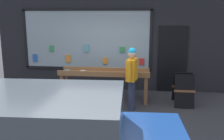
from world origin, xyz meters
The scene contains 6 objects.
ground_plane centered at (0.00, 0.00, 0.00)m, with size 40.00×40.00×0.00m, color #2D2D33.
shopfront_facade centered at (-0.01, 2.39, 1.80)m, with size 7.51×0.29×3.64m.
display_table_main centered at (0.00, 1.13, 0.73)m, with size 2.56×0.64×0.91m.
person_browsing centered at (0.80, 0.53, 0.94)m, with size 0.30×0.64×1.62m.
small_dog centered at (0.43, 0.30, 0.28)m, with size 0.30×0.55×0.41m.
sandwich_board_sign centered at (2.19, 1.05, 0.45)m, with size 0.55×0.72×0.87m.
Camera 1 is at (1.05, -5.69, 2.39)m, focal length 40.00 mm.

